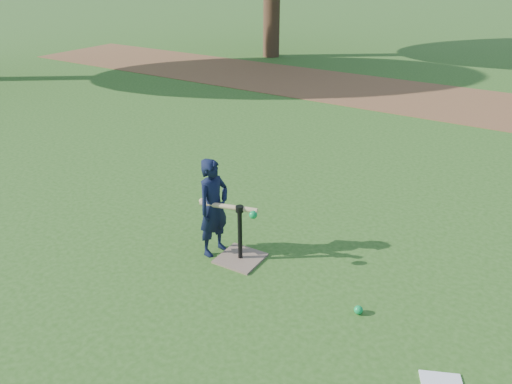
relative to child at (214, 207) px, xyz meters
The scene contains 7 objects.
ground 0.86m from the child, ahead, with size 80.00×80.00×0.00m, color #285116.
dirt_strip 7.49m from the child, 84.76° to the left, with size 24.00×3.00×0.01m, color brown.
child is the anchor object (origin of this frame).
wiffle_ball_ground 1.74m from the child, ahead, with size 0.08×0.08×0.08m, color #0D8F3E.
clipboard 2.61m from the child, 12.70° to the right, with size 0.30×0.23×0.01m, color white.
batting_tee 0.52m from the child, ahead, with size 0.44×0.44×0.61m.
swing_action 0.23m from the child, ahead, with size 0.68×0.22×0.09m.
Camera 1 is at (2.12, -3.50, 2.85)m, focal length 35.00 mm.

